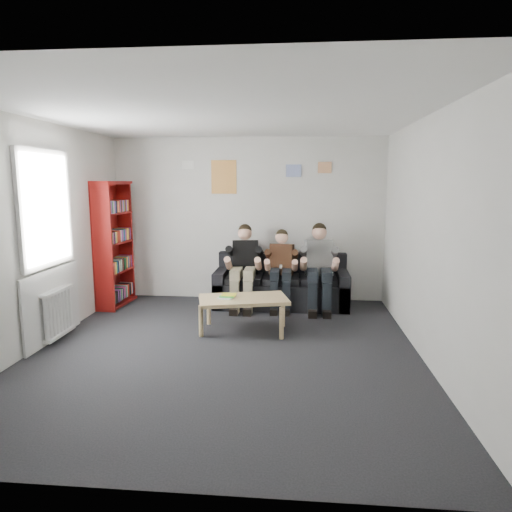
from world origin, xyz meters
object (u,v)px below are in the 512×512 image
(bookshelf, at_px, (115,244))
(person_right, at_px, (319,268))
(person_left, at_px, (244,267))
(person_middle, at_px, (281,270))
(coffee_table, at_px, (243,302))
(sofa, at_px, (281,287))

(bookshelf, relative_size, person_right, 1.48)
(bookshelf, bearing_deg, person_left, 5.20)
(person_left, height_order, person_right, person_right)
(bookshelf, relative_size, person_left, 1.51)
(person_middle, bearing_deg, bookshelf, -170.91)
(person_left, bearing_deg, person_right, -8.62)
(coffee_table, relative_size, person_right, 0.86)
(person_right, bearing_deg, bookshelf, 171.07)
(sofa, bearing_deg, person_middle, -90.00)
(bookshelf, height_order, coffee_table, bookshelf)
(coffee_table, bearing_deg, sofa, 71.65)
(bookshelf, bearing_deg, sofa, 9.27)
(person_left, height_order, person_middle, person_left)
(sofa, height_order, bookshelf, bookshelf)
(person_middle, xyz_separation_m, person_right, (0.59, -0.01, 0.04))
(person_left, xyz_separation_m, person_right, (1.17, -0.00, 0.01))
(bookshelf, height_order, person_right, bookshelf)
(bookshelf, distance_m, person_middle, 2.68)
(sofa, xyz_separation_m, coffee_table, (-0.46, -1.37, 0.11))
(person_right, bearing_deg, sofa, 151.97)
(sofa, relative_size, coffee_table, 1.83)
(sofa, height_order, person_middle, person_middle)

